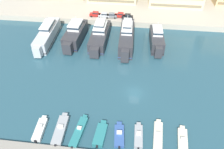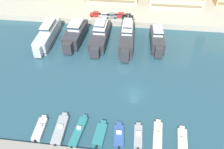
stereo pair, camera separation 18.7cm
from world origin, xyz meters
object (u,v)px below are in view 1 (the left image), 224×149
motorboat_cream_right (183,142)px  yacht_charcoal_mid_left (100,35)px  yacht_charcoal_center (157,39)px  motorboat_grey_left (61,129)px  yacht_charcoal_center_left (127,37)px  yacht_silver_far_left (47,34)px  motorboat_teal_mid_left (79,131)px  yacht_charcoal_left (75,34)px  car_red_center_left (120,15)px  car_grey_mid_left (111,15)px  motorboat_cream_mid_right (158,137)px  car_red_far_left (95,14)px  motorboat_grey_center_right (138,136)px  motorboat_blue_center (119,135)px  car_black_center (127,16)px  motorboat_white_far_left (40,129)px  car_silver_left (104,15)px  motorboat_teal_center_left (101,134)px

motorboat_cream_right → yacht_charcoal_mid_left: bearing=121.7°
yacht_charcoal_center → motorboat_grey_left: bearing=-120.2°
yacht_charcoal_mid_left → yacht_charcoal_center_left: size_ratio=0.95×
yacht_silver_far_left → motorboat_teal_mid_left: 39.28m
yacht_charcoal_left → car_red_center_left: yacht_charcoal_left is taller
motorboat_grey_left → car_grey_mid_left: (4.63, 49.47, 2.45)m
yacht_charcoal_center_left → car_grey_mid_left: 15.55m
motorboat_grey_left → car_red_center_left: 50.79m
motorboat_cream_mid_right → car_red_far_left: (-21.40, 49.39, 2.45)m
motorboat_grey_left → motorboat_grey_center_right: (16.03, 0.28, 0.04)m
yacht_silver_far_left → car_red_center_left: bearing=34.5°
motorboat_blue_center → yacht_charcoal_mid_left: bearing=105.2°
motorboat_grey_left → motorboat_cream_right: 24.73m
motorboat_cream_mid_right → car_red_center_left: (-12.03, 49.68, 2.45)m
yacht_charcoal_left → yacht_charcoal_mid_left: 8.09m
motorboat_grey_left → yacht_charcoal_center: bearing=59.8°
motorboat_blue_center → motorboat_cream_mid_right: motorboat_cream_mid_right is taller
car_red_far_left → car_grey_mid_left: same height
car_red_far_left → motorboat_cream_right: bearing=-62.3°
yacht_charcoal_mid_left → yacht_charcoal_center_left: (8.80, -0.73, 0.36)m
car_black_center → motorboat_white_far_left: bearing=-106.7°
motorboat_cream_mid_right → car_red_far_left: bearing=113.4°
motorboat_white_far_left → yacht_charcoal_left: bearing=92.2°
car_red_far_left → car_silver_left: (3.38, -0.43, 0.00)m
yacht_silver_far_left → yacht_charcoal_left: bearing=6.4°
motorboat_teal_mid_left → car_silver_left: size_ratio=2.00×
motorboat_teal_center_left → yacht_charcoal_mid_left: bearing=99.4°
motorboat_white_far_left → car_grey_mid_left: bearing=79.8°
yacht_charcoal_left → car_red_far_left: size_ratio=4.28×
motorboat_blue_center → car_red_far_left: (-13.65, 49.64, 2.55)m
car_red_far_left → car_grey_mid_left: size_ratio=1.00×
yacht_charcoal_center → motorboat_grey_left: yacht_charcoal_center is taller
yacht_charcoal_left → motorboat_grey_center_right: bearing=-58.4°
yacht_charcoal_left → car_red_far_left: 14.89m
car_black_center → yacht_charcoal_mid_left: bearing=-121.7°
motorboat_teal_mid_left → car_black_center: (6.67, 49.32, 2.47)m
motorboat_teal_center_left → motorboat_grey_center_right: (7.66, 0.37, 0.07)m
car_red_center_left → yacht_charcoal_mid_left: bearing=-111.4°
motorboat_teal_center_left → car_red_center_left: car_red_center_left is taller
car_red_far_left → car_red_center_left: (9.36, 0.29, 0.00)m
motorboat_cream_right → yacht_charcoal_center: bearing=96.4°
yacht_charcoal_left → motorboat_grey_center_right: 41.46m
yacht_charcoal_left → motorboat_teal_mid_left: size_ratio=2.15×
motorboat_blue_center → motorboat_cream_mid_right: (7.75, 0.25, 0.10)m
car_red_center_left → car_black_center: same height
car_silver_left → motorboat_teal_center_left: bearing=-82.5°
yacht_charcoal_left → motorboat_teal_center_left: 38.37m
motorboat_grey_left → motorboat_teal_mid_left: motorboat_grey_left is taller
yacht_charcoal_mid_left → car_red_far_left: yacht_charcoal_mid_left is taller
motorboat_teal_mid_left → car_red_center_left: bearing=85.5°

